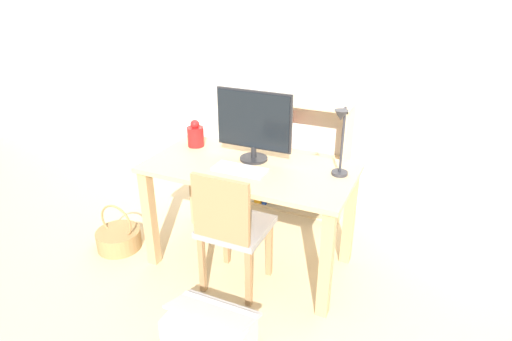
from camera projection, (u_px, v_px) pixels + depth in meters
ground_plane at (250, 261)px, 3.06m from camera, size 10.00×10.00×0.00m
wall_back at (305, 52)px, 3.38m from camera, size 8.00×0.05×2.60m
desk at (250, 185)px, 2.81m from camera, size 1.34×0.69×0.75m
monitor at (254, 123)px, 2.73m from camera, size 0.52×0.18×0.47m
keyboard at (240, 170)px, 2.68m from camera, size 0.34×0.15×0.02m
vase at (196, 135)px, 3.03m from camera, size 0.12×0.12×0.20m
desk_lamp at (341, 136)px, 2.47m from camera, size 0.10×0.19×0.44m
chair at (231, 227)px, 2.61m from camera, size 0.40×0.40×0.85m
bookshelf at (275, 155)px, 3.65m from camera, size 0.90×0.28×0.96m
basket at (119, 238)px, 3.18m from camera, size 0.32×0.32×0.36m
storage_box at (210, 334)px, 2.28m from camera, size 0.46×0.31×0.30m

